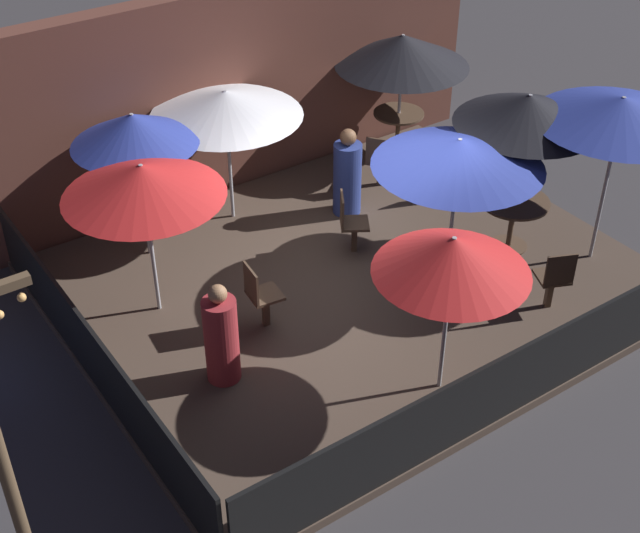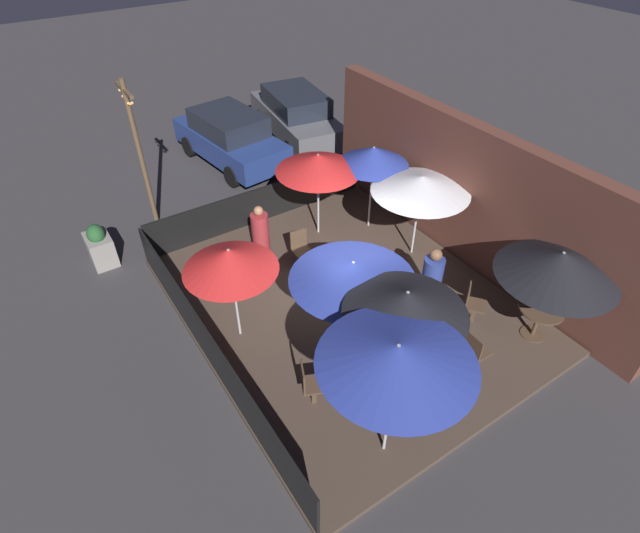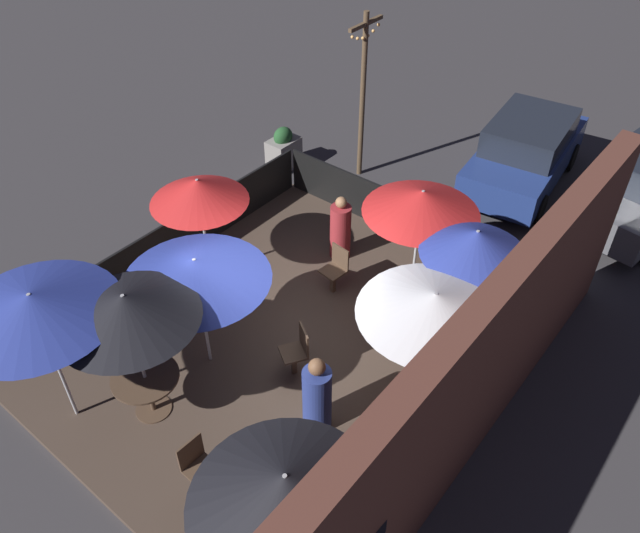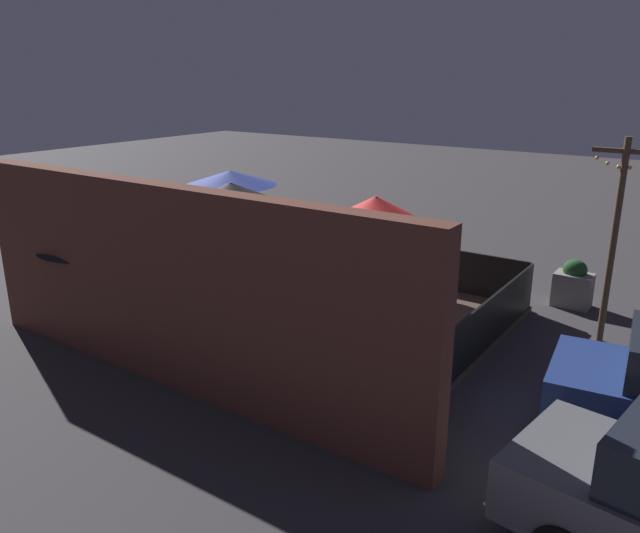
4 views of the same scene
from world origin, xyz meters
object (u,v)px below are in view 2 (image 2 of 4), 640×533
patio_umbrella_7 (398,354)px  parked_car_0 (230,137)px  patio_chair_0 (380,284)px  parked_car_1 (296,115)px  dining_table_1 (396,368)px  patron_1 (431,280)px  dining_table_0 (540,314)px  patio_umbrella_4 (421,184)px  patio_chair_1 (310,384)px  patio_chair_2 (476,351)px  patio_umbrella_6 (373,156)px  patio_umbrella_0 (560,264)px  patio_umbrella_5 (230,260)px  patio_umbrella_3 (353,271)px  planter_box (100,246)px  patio_chair_3 (472,303)px  patio_umbrella_2 (318,163)px  patio_umbrella_1 (406,302)px  patio_chair_4 (301,248)px  patron_0 (260,234)px

patio_umbrella_7 → parked_car_0: patio_umbrella_7 is taller
patio_umbrella_7 → patio_chair_0: (-2.75, 2.07, -1.78)m
parked_car_1 → parked_car_0: bearing=-73.8°
dining_table_1 → patio_chair_0: 2.31m
patron_1 → dining_table_0: bearing=-114.4°
patio_umbrella_4 → patio_chair_1: (2.27, -4.34, -1.35)m
patio_chair_2 → patio_umbrella_6: bearing=77.5°
patio_umbrella_0 → parked_car_0: bearing=-170.3°
parked_car_1 → patio_umbrella_5: bearing=-30.3°
patio_umbrella_3 → planter_box: patio_umbrella_3 is taller
dining_table_0 → patio_chair_1: size_ratio=0.91×
dining_table_1 → patio_chair_3: bearing=101.9°
patio_umbrella_3 → parked_car_0: size_ratio=0.52×
patio_umbrella_0 → patio_umbrella_3: 3.69m
parked_car_0 → parked_car_1: 2.63m
patio_umbrella_2 → dining_table_0: size_ratio=2.53×
dining_table_0 → patio_umbrella_2: bearing=-162.9°
patio_umbrella_5 → patio_umbrella_7: 3.65m
patio_umbrella_7 → planter_box: size_ratio=2.36×
patio_umbrella_1 → planter_box: (-6.72, -3.29, -1.81)m
patio_chair_0 → patron_1: bearing=88.0°
dining_table_0 → patio_chair_4: bearing=-148.2°
patio_umbrella_0 → patio_chair_4: 5.31m
patio_umbrella_6 → patio_chair_3: 4.14m
patio_umbrella_6 → parked_car_0: patio_umbrella_6 is taller
patio_umbrella_3 → patio_umbrella_7: (2.03, -0.78, 0.34)m
patio_umbrella_2 → patio_chair_2: patio_umbrella_2 is taller
dining_table_1 → planter_box: 7.49m
patio_chair_4 → patio_chair_2: bearing=20.6°
patio_umbrella_7 → patio_chair_4: 5.18m
patio_umbrella_0 → patio_chair_0: patio_umbrella_0 is taller
dining_table_1 → patron_0: patron_0 is taller
dining_table_0 → parked_car_1: size_ratio=0.19×
patio_umbrella_1 → patio_umbrella_2: 5.07m
patio_chair_4 → patio_chair_3: bearing=36.8°
patio_chair_1 → parked_car_0: bearing=96.4°
patio_chair_4 → patron_0: size_ratio=0.69×
dining_table_0 → parked_car_1: 10.51m
patio_umbrella_5 → dining_table_0: (3.23, 4.85, -1.31)m
patio_umbrella_7 → dining_table_0: (-0.30, 4.04, -1.71)m
patio_umbrella_4 → patio_umbrella_6: (-1.48, -0.17, 0.09)m
patio_umbrella_6 → patio_chair_4: size_ratio=2.34×
patio_umbrella_3 → patio_umbrella_4: patio_umbrella_3 is taller
patio_umbrella_3 → dining_table_1: (1.25, 0.07, -1.32)m
patio_umbrella_1 → dining_table_0: patio_umbrella_1 is taller
patio_umbrella_6 → patio_chair_2: (4.76, -1.27, -1.47)m
patio_umbrella_3 → patron_0: size_ratio=1.64×
patio_umbrella_3 → patio_chair_4: patio_umbrella_3 is taller
planter_box → patio_umbrella_7: bearing=18.0°
patio_chair_0 → patio_chair_1: bearing=-30.5°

